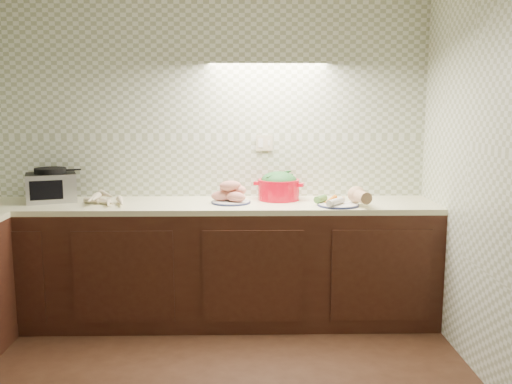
{
  "coord_description": "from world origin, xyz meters",
  "views": [
    {
      "loc": [
        0.4,
        -2.63,
        1.64
      ],
      "look_at": [
        0.47,
        1.25,
        1.02
      ],
      "focal_mm": 40.0,
      "sensor_mm": 36.0,
      "label": 1
    }
  ],
  "objects_px": {
    "sweet_potato_plate": "(231,195)",
    "parsnip_pile": "(101,200)",
    "dutch_oven": "(279,186)",
    "toaster_oven": "(51,186)",
    "onion_bowl": "(231,195)",
    "veg_plate": "(347,199)"
  },
  "relations": [
    {
      "from": "toaster_oven",
      "to": "onion_bowl",
      "type": "height_order",
      "value": "toaster_oven"
    },
    {
      "from": "toaster_oven",
      "to": "parsnip_pile",
      "type": "bearing_deg",
      "value": -35.48
    },
    {
      "from": "onion_bowl",
      "to": "toaster_oven",
      "type": "bearing_deg",
      "value": -178.81
    },
    {
      "from": "sweet_potato_plate",
      "to": "dutch_oven",
      "type": "height_order",
      "value": "dutch_oven"
    },
    {
      "from": "dutch_oven",
      "to": "onion_bowl",
      "type": "bearing_deg",
      "value": -163.34
    },
    {
      "from": "parsnip_pile",
      "to": "toaster_oven",
      "type": "bearing_deg",
      "value": 163.78
    },
    {
      "from": "dutch_oven",
      "to": "veg_plate",
      "type": "relative_size",
      "value": 1.0
    },
    {
      "from": "toaster_oven",
      "to": "parsnip_pile",
      "type": "height_order",
      "value": "toaster_oven"
    },
    {
      "from": "toaster_oven",
      "to": "sweet_potato_plate",
      "type": "distance_m",
      "value": 1.35
    },
    {
      "from": "sweet_potato_plate",
      "to": "parsnip_pile",
      "type": "bearing_deg",
      "value": -178.79
    },
    {
      "from": "toaster_oven",
      "to": "onion_bowl",
      "type": "distance_m",
      "value": 1.34
    },
    {
      "from": "dutch_oven",
      "to": "veg_plate",
      "type": "height_order",
      "value": "dutch_oven"
    },
    {
      "from": "sweet_potato_plate",
      "to": "veg_plate",
      "type": "xyz_separation_m",
      "value": [
        0.83,
        -0.12,
        -0.01
      ]
    },
    {
      "from": "sweet_potato_plate",
      "to": "toaster_oven",
      "type": "bearing_deg",
      "value": 175.96
    },
    {
      "from": "onion_bowl",
      "to": "dutch_oven",
      "type": "bearing_deg",
      "value": 0.59
    },
    {
      "from": "onion_bowl",
      "to": "dutch_oven",
      "type": "xyz_separation_m",
      "value": [
        0.36,
        0.0,
        0.07
      ]
    },
    {
      "from": "parsnip_pile",
      "to": "dutch_oven",
      "type": "height_order",
      "value": "dutch_oven"
    },
    {
      "from": "toaster_oven",
      "to": "onion_bowl",
      "type": "relative_size",
      "value": 3.09
    },
    {
      "from": "parsnip_pile",
      "to": "sweet_potato_plate",
      "type": "bearing_deg",
      "value": 1.21
    },
    {
      "from": "dutch_oven",
      "to": "veg_plate",
      "type": "xyz_separation_m",
      "value": [
        0.47,
        -0.25,
        -0.06
      ]
    },
    {
      "from": "onion_bowl",
      "to": "veg_plate",
      "type": "xyz_separation_m",
      "value": [
        0.84,
        -0.24,
        0.01
      ]
    },
    {
      "from": "toaster_oven",
      "to": "parsnip_pile",
      "type": "xyz_separation_m",
      "value": [
        0.4,
        -0.11,
        -0.08
      ]
    }
  ]
}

